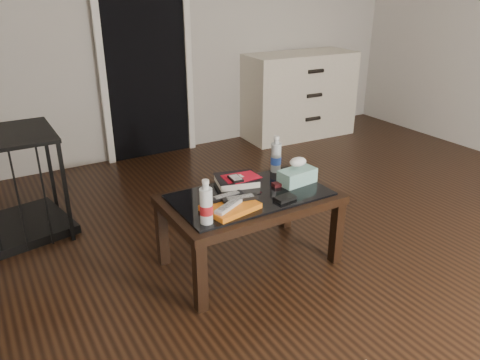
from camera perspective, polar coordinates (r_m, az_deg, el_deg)
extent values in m
plane|color=black|center=(3.06, 13.91, -9.31)|extent=(5.00, 5.00, 0.00)
plane|color=#B7B1A9|center=(4.69, -7.14, 19.91)|extent=(5.00, 0.00, 5.00)
cube|color=black|center=(4.54, -11.53, 15.09)|extent=(0.80, 0.05, 2.00)
cube|color=silver|center=(4.40, -16.69, 14.34)|extent=(0.06, 0.04, 2.04)
cube|color=silver|center=(4.67, -6.38, 15.61)|extent=(0.06, 0.04, 2.04)
cube|color=black|center=(2.46, -4.88, -11.79)|extent=(0.06, 0.06, 0.40)
cube|color=black|center=(2.91, 11.69, -6.28)|extent=(0.06, 0.06, 0.40)
cube|color=black|center=(2.87, -9.49, -6.53)|extent=(0.06, 0.06, 0.40)
cube|color=black|center=(3.26, 5.66, -2.48)|extent=(0.06, 0.06, 0.40)
cube|color=black|center=(2.74, 1.21, -2.43)|extent=(1.00, 0.60, 0.05)
cube|color=black|center=(2.73, 1.22, -1.84)|extent=(0.90, 0.50, 0.01)
cube|color=silver|center=(5.21, 7.19, 10.21)|extent=(1.22, 0.56, 0.90)
cylinder|color=black|center=(5.06, 8.87, 7.39)|extent=(0.18, 0.05, 0.04)
cylinder|color=black|center=(5.00, 9.05, 10.14)|extent=(0.18, 0.05, 0.04)
cylinder|color=black|center=(4.95, 9.23, 12.96)|extent=(0.18, 0.05, 0.04)
cube|color=black|center=(3.21, -20.45, -1.45)|extent=(0.03, 0.03, 0.70)
cube|color=black|center=(3.73, -22.18, 1.68)|extent=(0.03, 0.03, 0.70)
cube|color=orange|center=(2.54, -1.18, -3.29)|extent=(0.31, 0.26, 0.03)
cube|color=silver|center=(2.49, -1.41, -3.18)|extent=(0.20, 0.14, 0.02)
cube|color=black|center=(2.58, 0.03, -2.24)|extent=(0.21, 0.08, 0.02)
cube|color=black|center=(2.60, -1.63, -1.98)|extent=(0.20, 0.06, 0.02)
cube|color=black|center=(2.85, -0.40, -0.02)|extent=(0.29, 0.26, 0.05)
cube|color=red|center=(2.83, -0.15, 0.38)|extent=(0.21, 0.16, 0.01)
cube|color=black|center=(2.78, -0.55, 0.20)|extent=(0.07, 0.11, 0.02)
cube|color=black|center=(2.84, 4.85, -0.50)|extent=(0.09, 0.06, 0.02)
cube|color=black|center=(2.66, 5.51, -2.22)|extent=(0.13, 0.08, 0.02)
cylinder|color=silver|center=(2.36, -4.15, -2.65)|extent=(0.07, 0.07, 0.24)
cylinder|color=silver|center=(3.01, 4.42, 3.18)|extent=(0.07, 0.07, 0.24)
cube|color=teal|center=(2.87, 6.99, 0.45)|extent=(0.24, 0.14, 0.09)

